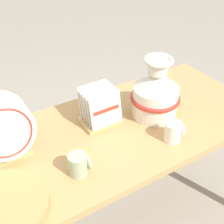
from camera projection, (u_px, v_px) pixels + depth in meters
ground_plane at (112, 224)px, 1.96m from camera, size 14.00×14.00×0.00m
display_table at (112, 144)px, 1.56m from camera, size 1.58×0.68×0.76m
ceramic_vase at (155, 92)px, 1.54m from camera, size 0.25×0.25×0.32m
dish_rack_round_plates at (4, 132)px, 1.30m from camera, size 0.26×0.17×0.28m
dish_rack_square_plates at (100, 110)px, 1.52m from camera, size 0.19×0.15×0.19m
wicker_charger_stack at (4, 206)px, 1.13m from camera, size 0.33×0.33×0.04m
mug_cream_glaze at (174, 131)px, 1.43m from camera, size 0.09×0.08×0.10m
mug_sage_glaze at (79, 164)px, 1.26m from camera, size 0.09×0.08×0.10m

